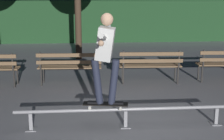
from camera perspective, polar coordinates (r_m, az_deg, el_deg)
ground_plane at (r=5.87m, az=2.49°, el=-10.31°), size 90.00×90.00×0.00m
hedge_backdrop at (r=15.77m, az=-2.06°, el=8.39°), size 24.00×1.20×1.89m
grind_rail at (r=5.93m, az=2.32°, el=-7.18°), size 3.87×0.18×0.36m
skateboard at (r=5.84m, az=-1.11°, el=-5.85°), size 0.80×0.32×0.09m
skateboarder at (r=5.60m, az=-1.12°, el=3.22°), size 0.63×1.39×1.56m
park_bench_left_center at (r=8.48m, az=-7.25°, el=0.94°), size 1.62×0.48×0.88m
park_bench_right_center at (r=8.62m, az=6.57°, el=1.18°), size 1.62×0.48×0.88m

